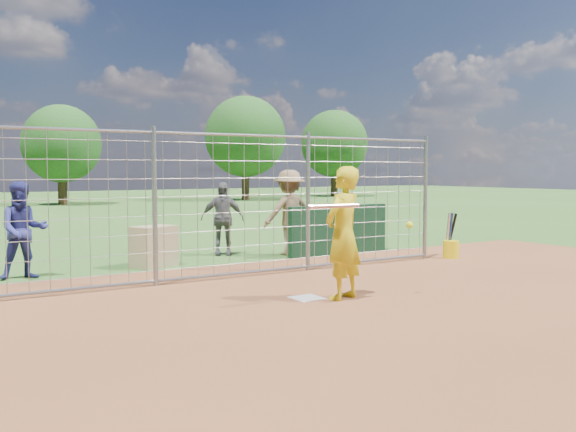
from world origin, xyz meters
TOP-DOWN VIEW (x-y plane):
  - ground at (0.00, 0.00)m, footprint 100.00×100.00m
  - infield_dirt at (0.00, -3.00)m, footprint 18.00×18.00m
  - home_plate at (0.00, -0.20)m, footprint 0.43×0.43m
  - dugout_wall at (3.40, 3.60)m, footprint 2.60×0.20m
  - batter at (0.44, -0.49)m, footprint 0.83×0.69m
  - bystander_a at (-3.19, 3.88)m, footprint 0.86×0.69m
  - bystander_b at (1.12, 4.84)m, footprint 1.03×0.78m
  - bystander_c at (2.40, 4.06)m, footprint 1.27×0.79m
  - equipment_bin at (-0.78, 3.99)m, footprint 0.94×0.80m
  - equipment_in_play at (0.37, -0.80)m, footprint 1.80×0.20m
  - bucket_with_bats at (5.03, 1.76)m, footprint 0.34×0.35m
  - backstop_fence at (0.00, 2.00)m, footprint 9.08×0.08m
  - tree_line at (3.13, 28.13)m, footprint 44.66×6.72m

SIDE VIEW (x-z plane):
  - ground at x=0.00m, z-range 0.00..0.00m
  - infield_dirt at x=0.00m, z-range 0.01..0.01m
  - home_plate at x=0.00m, z-range 0.00..0.02m
  - bucket_with_bats at x=5.03m, z-range -0.24..0.73m
  - equipment_bin at x=-0.78m, z-range 0.00..0.80m
  - dugout_wall at x=3.40m, z-range 0.00..1.10m
  - bystander_b at x=1.12m, z-range 0.00..1.63m
  - bystander_a at x=-3.19m, z-range 0.00..1.70m
  - bystander_c at x=2.40m, z-range 0.00..1.89m
  - batter at x=0.44m, z-range 0.00..1.95m
  - backstop_fence at x=0.00m, z-range -0.04..2.56m
  - equipment_in_play at x=0.37m, z-range 1.12..1.52m
  - tree_line at x=3.13m, z-range 0.47..6.95m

